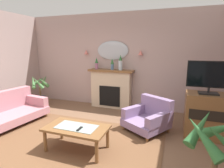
{
  "coord_description": "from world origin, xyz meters",
  "views": [
    {
      "loc": [
        1.72,
        -2.5,
        1.8
      ],
      "look_at": [
        0.3,
        1.5,
        0.95
      ],
      "focal_mm": 29.15,
      "sensor_mm": 36.0,
      "label": 1
    }
  ],
  "objects_px": {
    "mantel_vase_right": "(97,63)",
    "wall_sconce_right": "(141,53)",
    "armchair_beside_couch": "(149,117)",
    "mantel_vase_centre": "(120,63)",
    "wall_mirror": "(113,51)",
    "wall_sconce_left": "(86,52)",
    "fireplace": "(111,89)",
    "mantel_vase_left": "(112,64)",
    "potted_plant_tall_palm": "(215,162)",
    "coffee_table": "(77,130)",
    "potted_plant_corner_palm": "(40,91)",
    "tv_cabinet": "(206,115)",
    "floral_couch": "(6,112)",
    "tv_remote": "(80,129)",
    "tv_flatscreen": "(210,77)"
  },
  "relations": [
    {
      "from": "wall_sconce_left",
      "to": "mantel_vase_centre",
      "type": "bearing_deg",
      "value": -5.96
    },
    {
      "from": "mantel_vase_right",
      "to": "tv_flatscreen",
      "type": "height_order",
      "value": "tv_flatscreen"
    },
    {
      "from": "fireplace",
      "to": "potted_plant_corner_palm",
      "type": "height_order",
      "value": "fireplace"
    },
    {
      "from": "mantel_vase_left",
      "to": "tv_flatscreen",
      "type": "xyz_separation_m",
      "value": [
        2.4,
        -1.09,
        -0.09
      ]
    },
    {
      "from": "mantel_vase_left",
      "to": "potted_plant_tall_palm",
      "type": "distance_m",
      "value": 3.75
    },
    {
      "from": "floral_couch",
      "to": "mantel_vase_right",
      "type": "bearing_deg",
      "value": 54.16
    },
    {
      "from": "wall_mirror",
      "to": "tv_cabinet",
      "type": "distance_m",
      "value": 3.02
    },
    {
      "from": "mantel_vase_centre",
      "to": "wall_sconce_right",
      "type": "distance_m",
      "value": 0.64
    },
    {
      "from": "mantel_vase_right",
      "to": "wall_sconce_right",
      "type": "bearing_deg",
      "value": 5.27
    },
    {
      "from": "mantel_vase_left",
      "to": "coffee_table",
      "type": "relative_size",
      "value": 0.3
    },
    {
      "from": "coffee_table",
      "to": "potted_plant_corner_palm",
      "type": "height_order",
      "value": "potted_plant_corner_palm"
    },
    {
      "from": "wall_sconce_left",
      "to": "floral_couch",
      "type": "distance_m",
      "value": 2.73
    },
    {
      "from": "wall_sconce_left",
      "to": "potted_plant_corner_palm",
      "type": "height_order",
      "value": "wall_sconce_left"
    },
    {
      "from": "potted_plant_corner_palm",
      "to": "potted_plant_tall_palm",
      "type": "bearing_deg",
      "value": -28.16
    },
    {
      "from": "wall_sconce_right",
      "to": "armchair_beside_couch",
      "type": "height_order",
      "value": "wall_sconce_right"
    },
    {
      "from": "coffee_table",
      "to": "tv_remote",
      "type": "distance_m",
      "value": 0.15
    },
    {
      "from": "wall_mirror",
      "to": "wall_sconce_left",
      "type": "height_order",
      "value": "wall_mirror"
    },
    {
      "from": "mantel_vase_right",
      "to": "potted_plant_tall_palm",
      "type": "bearing_deg",
      "value": -46.57
    },
    {
      "from": "wall_mirror",
      "to": "wall_sconce_right",
      "type": "relative_size",
      "value": 6.86
    },
    {
      "from": "mantel_vase_centre",
      "to": "tv_remote",
      "type": "bearing_deg",
      "value": -88.93
    },
    {
      "from": "mantel_vase_left",
      "to": "coffee_table",
      "type": "height_order",
      "value": "mantel_vase_left"
    },
    {
      "from": "mantel_vase_right",
      "to": "tv_cabinet",
      "type": "relative_size",
      "value": 0.38
    },
    {
      "from": "mantel_vase_left",
      "to": "armchair_beside_couch",
      "type": "xyz_separation_m",
      "value": [
        1.27,
        -1.16,
        -1.03
      ]
    },
    {
      "from": "mantel_vase_centre",
      "to": "coffee_table",
      "type": "height_order",
      "value": "mantel_vase_centre"
    },
    {
      "from": "coffee_table",
      "to": "tv_flatscreen",
      "type": "bearing_deg",
      "value": 31.11
    },
    {
      "from": "fireplace",
      "to": "mantel_vase_right",
      "type": "distance_m",
      "value": 0.89
    },
    {
      "from": "wall_sconce_left",
      "to": "armchair_beside_couch",
      "type": "relative_size",
      "value": 0.13
    },
    {
      "from": "wall_mirror",
      "to": "tv_remote",
      "type": "xyz_separation_m",
      "value": [
        0.35,
        -2.66,
        -1.26
      ]
    },
    {
      "from": "floral_couch",
      "to": "tv_cabinet",
      "type": "distance_m",
      "value": 4.45
    },
    {
      "from": "tv_flatscreen",
      "to": "fireplace",
      "type": "bearing_deg",
      "value": 155.51
    },
    {
      "from": "mantel_vase_left",
      "to": "mantel_vase_centre",
      "type": "height_order",
      "value": "mantel_vase_centre"
    },
    {
      "from": "mantel_vase_centre",
      "to": "wall_mirror",
      "type": "height_order",
      "value": "wall_mirror"
    },
    {
      "from": "mantel_vase_right",
      "to": "wall_sconce_left",
      "type": "distance_m",
      "value": 0.53
    },
    {
      "from": "floral_couch",
      "to": "mantel_vase_centre",
      "type": "bearing_deg",
      "value": 42.4
    },
    {
      "from": "floral_couch",
      "to": "potted_plant_corner_palm",
      "type": "relative_size",
      "value": 1.87
    },
    {
      "from": "tv_cabinet",
      "to": "wall_sconce_left",
      "type": "bearing_deg",
      "value": 160.22
    },
    {
      "from": "mantel_vase_right",
      "to": "tv_remote",
      "type": "bearing_deg",
      "value": -72.28
    },
    {
      "from": "mantel_vase_right",
      "to": "potted_plant_tall_palm",
      "type": "relative_size",
      "value": 0.3
    },
    {
      "from": "wall_mirror",
      "to": "potted_plant_corner_palm",
      "type": "bearing_deg",
      "value": -162.95
    },
    {
      "from": "mantel_vase_left",
      "to": "potted_plant_corner_palm",
      "type": "xyz_separation_m",
      "value": [
        -2.24,
        -0.5,
        -0.87
      ]
    },
    {
      "from": "fireplace",
      "to": "wall_sconce_left",
      "type": "xyz_separation_m",
      "value": [
        -0.85,
        0.09,
        1.09
      ]
    },
    {
      "from": "coffee_table",
      "to": "potted_plant_corner_palm",
      "type": "distance_m",
      "value": 3.09
    },
    {
      "from": "armchair_beside_couch",
      "to": "potted_plant_corner_palm",
      "type": "relative_size",
      "value": 1.16
    },
    {
      "from": "mantel_vase_right",
      "to": "tv_remote",
      "type": "xyz_separation_m",
      "value": [
        0.8,
        -2.49,
        -0.89
      ]
    },
    {
      "from": "mantel_vase_right",
      "to": "mantel_vase_centre",
      "type": "xyz_separation_m",
      "value": [
        0.75,
        0.0,
        0.03
      ]
    },
    {
      "from": "fireplace",
      "to": "potted_plant_corner_palm",
      "type": "distance_m",
      "value": 2.25
    },
    {
      "from": "mantel_vase_right",
      "to": "coffee_table",
      "type": "xyz_separation_m",
      "value": [
        0.69,
        -2.42,
        -0.95
      ]
    },
    {
      "from": "tv_remote",
      "to": "wall_mirror",
      "type": "bearing_deg",
      "value": 97.41
    },
    {
      "from": "tv_cabinet",
      "to": "floral_couch",
      "type": "bearing_deg",
      "value": -167.72
    },
    {
      "from": "wall_sconce_left",
      "to": "wall_sconce_right",
      "type": "relative_size",
      "value": 1.0
    }
  ]
}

